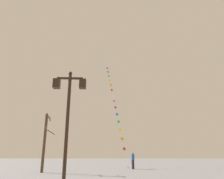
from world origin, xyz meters
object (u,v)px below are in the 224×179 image
twin_lantern_lamp_post (68,105)px  bare_tree (45,141)px  kite_flyer (133,160)px  kite_train (114,101)px

twin_lantern_lamp_post → bare_tree: (-3.63, 10.16, -0.80)m
bare_tree → kite_flyer: bearing=28.4°
twin_lantern_lamp_post → kite_flyer: (4.46, 14.54, -2.44)m
twin_lantern_lamp_post → bare_tree: 10.81m
twin_lantern_lamp_post → kite_flyer: 15.40m
twin_lantern_lamp_post → bare_tree: bare_tree is taller
twin_lantern_lamp_post → bare_tree: bearing=109.6°
kite_train → bare_tree: bearing=-116.0°
kite_train → bare_tree: size_ratio=3.70×
twin_lantern_lamp_post → bare_tree: size_ratio=0.97×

